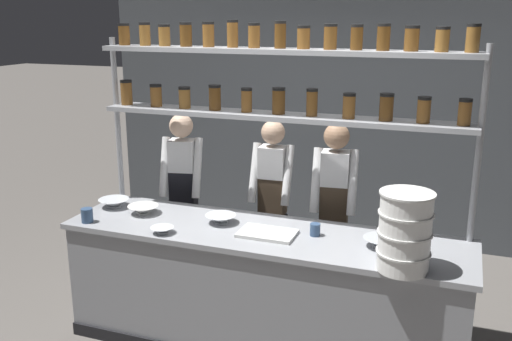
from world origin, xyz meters
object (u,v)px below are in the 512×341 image
object	(u,v)px
prep_bowl_near_right	(162,230)
chef_left	(183,192)
prep_bowl_center_back	(114,203)
serving_cup_front	(87,215)
chef_center	(272,199)
chef_right	(334,207)
spice_shelf_unit	(279,87)
serving_cup_by_board	(315,230)
cutting_board	(267,233)
prep_bowl_near_left	(143,210)
container_stack	(405,232)
prep_bowl_far_left	(381,243)
prep_bowl_center_front	(221,219)

from	to	relation	value
prep_bowl_near_right	chef_left	bearing A→B (deg)	108.62
prep_bowl_center_back	serving_cup_front	bearing A→B (deg)	-88.08
chef_center	chef_right	bearing A→B (deg)	-13.63
spice_shelf_unit	chef_center	size ratio (longest dim) A/B	1.79
chef_center	serving_cup_by_board	world-z (taller)	chef_center
serving_cup_front	cutting_board	bearing A→B (deg)	9.38
prep_bowl_near_left	prep_bowl_near_right	distance (m)	0.47
chef_center	chef_right	size ratio (longest dim) A/B	0.98
container_stack	chef_center	bearing A→B (deg)	137.58
serving_cup_by_board	chef_center	bearing A→B (deg)	127.23
prep_bowl_center_back	prep_bowl_far_left	distance (m)	2.15
cutting_board	prep_bowl_near_left	size ratio (longest dim) A/B	1.65
chef_left	chef_center	distance (m)	0.79
spice_shelf_unit	chef_right	xyz separation A→B (m)	(0.36, 0.37, -1.00)
chef_center	cutting_board	size ratio (longest dim) A/B	3.94
prep_bowl_center_back	serving_cup_front	distance (m)	0.37
prep_bowl_near_left	prep_bowl_far_left	bearing A→B (deg)	-0.83
chef_left	chef_center	xyz separation A→B (m)	(0.78, 0.15, -0.02)
prep_bowl_near_left	serving_cup_by_board	xyz separation A→B (m)	(1.38, 0.02, 0.01)
prep_bowl_center_front	prep_bowl_far_left	world-z (taller)	prep_bowl_far_left
prep_bowl_near_left	serving_cup_front	bearing A→B (deg)	-133.45
chef_left	chef_right	xyz separation A→B (m)	(1.34, 0.04, -0.00)
serving_cup_front	prep_bowl_center_front	bearing A→B (deg)	19.19
chef_right	prep_bowl_near_right	xyz separation A→B (m)	(-1.02, -0.98, 0.02)
prep_bowl_near_left	prep_bowl_center_front	distance (m)	0.65
prep_bowl_near_left	serving_cup_by_board	bearing A→B (deg)	0.83
spice_shelf_unit	serving_cup_front	distance (m)	1.72
chef_left	serving_cup_front	distance (m)	0.99
chef_left	prep_bowl_near_right	size ratio (longest dim) A/B	9.49
container_stack	prep_bowl_center_back	bearing A→B (deg)	170.42
container_stack	prep_bowl_near_left	xyz separation A→B (m)	(-2.02, 0.34, -0.22)
prep_bowl_near_left	serving_cup_front	xyz separation A→B (m)	(-0.29, -0.31, 0.02)
serving_cup_by_board	chef_right	bearing A→B (deg)	90.87
spice_shelf_unit	prep_bowl_near_right	size ratio (longest dim) A/B	16.68
chef_left	serving_cup_by_board	size ratio (longest dim) A/B	18.11
container_stack	prep_bowl_far_left	xyz separation A→B (m)	(-0.18, 0.31, -0.22)
prep_bowl_center_front	prep_bowl_near_right	bearing A→B (deg)	-132.75
spice_shelf_unit	prep_bowl_center_front	xyz separation A→B (m)	(-0.35, -0.28, -0.97)
chef_right	prep_bowl_near_right	world-z (taller)	chef_right
container_stack	prep_bowl_far_left	size ratio (longest dim) A/B	2.07
prep_bowl_near_left	serving_cup_front	distance (m)	0.43
container_stack	prep_bowl_center_front	size ratio (longest dim) A/B	2.12
prep_bowl_center_back	prep_bowl_near_right	bearing A→B (deg)	-29.72
chef_center	spice_shelf_unit	bearing A→B (deg)	-70.14
spice_shelf_unit	prep_bowl_near_right	xyz separation A→B (m)	(-0.66, -0.61, -0.97)
prep_bowl_center_front	prep_bowl_center_back	world-z (taller)	prep_bowl_center_back
container_stack	serving_cup_by_board	world-z (taller)	container_stack
spice_shelf_unit	chef_left	world-z (taller)	spice_shelf_unit
prep_bowl_near_left	serving_cup_front	world-z (taller)	serving_cup_front
chef_right	prep_bowl_near_left	world-z (taller)	chef_right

